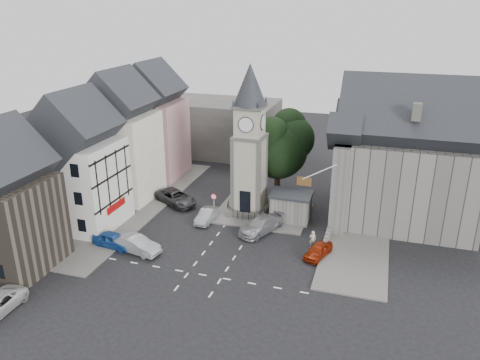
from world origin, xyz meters
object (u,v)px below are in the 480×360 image
(clock_tower, at_px, (250,142))
(stone_shelter, at_px, (291,206))
(car_east_red, at_px, (318,250))
(pedestrian, at_px, (313,239))
(car_west_blue, at_px, (114,240))

(clock_tower, xyz_separation_m, stone_shelter, (4.80, -0.49, -6.57))
(car_east_red, xyz_separation_m, pedestrian, (-0.77, 1.52, 0.25))
(clock_tower, distance_m, car_west_blue, 16.92)
(pedestrian, bearing_deg, car_west_blue, 2.63)
(clock_tower, height_order, car_west_blue, clock_tower)
(car_east_red, relative_size, pedestrian, 2.10)
(car_west_blue, distance_m, car_east_red, 19.25)
(clock_tower, relative_size, stone_shelter, 3.78)
(pedestrian, bearing_deg, car_east_red, 102.58)
(car_east_red, bearing_deg, clock_tower, 158.97)
(car_west_blue, height_order, pedestrian, pedestrian)
(stone_shelter, height_order, car_west_blue, stone_shelter)
(car_west_blue, relative_size, car_east_red, 1.16)
(stone_shelter, relative_size, car_west_blue, 1.00)
(clock_tower, bearing_deg, stone_shelter, -5.84)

